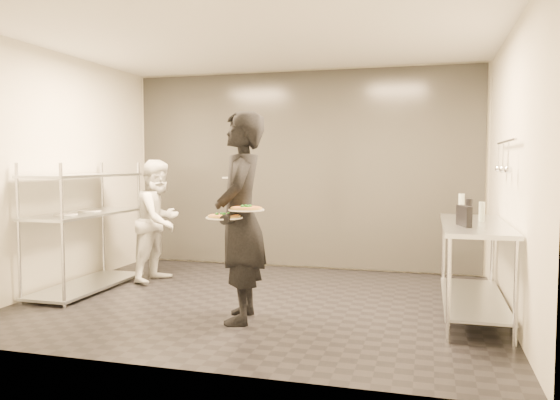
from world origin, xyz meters
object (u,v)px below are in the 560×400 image
(pizza_plate_far, at_px, (246,209))
(bottle_dark, at_px, (469,210))
(pos_monitor, at_px, (464,216))
(prep_counter, at_px, (474,253))
(bottle_clear, at_px, (482,211))
(pass_rack, at_px, (85,225))
(waiter, at_px, (240,217))
(bottle_green, at_px, (461,204))
(chef, at_px, (159,220))
(pizza_plate_near, at_px, (224,217))
(salad_plate, at_px, (238,176))

(pizza_plate_far, height_order, bottle_dark, bottle_dark)
(pos_monitor, bearing_deg, prep_counter, 51.62)
(pos_monitor, bearing_deg, bottle_clear, 50.89)
(pass_rack, height_order, prep_counter, pass_rack)
(bottle_dark, bearing_deg, waiter, -159.61)
(bottle_green, xyz_separation_m, bottle_dark, (0.03, -0.74, -0.00))
(prep_counter, xyz_separation_m, pizza_plate_far, (-2.01, -0.92, 0.46))
(pass_rack, xyz_separation_m, pos_monitor, (4.21, -0.32, 0.25))
(chef, distance_m, bottle_clear, 3.85)
(waiter, xyz_separation_m, bottle_green, (2.06, 1.52, 0.05))
(prep_counter, xyz_separation_m, bottle_green, (-0.08, 0.80, 0.41))
(prep_counter, bearing_deg, pass_rack, -179.97)
(pass_rack, relative_size, pizza_plate_near, 4.77)
(pass_rack, distance_m, chef, 0.91)
(pizza_plate_far, bearing_deg, prep_counter, 24.56)
(pos_monitor, distance_m, bottle_clear, 0.54)
(pizza_plate_near, distance_m, pizza_plate_far, 0.22)
(bottle_green, bearing_deg, pass_rack, -169.30)
(pizza_plate_near, bearing_deg, pass_rack, 156.28)
(pizza_plate_near, relative_size, bottle_dark, 1.46)
(chef, bearing_deg, waiter, -123.46)
(prep_counter, relative_size, bottle_dark, 7.84)
(prep_counter, height_order, salad_plate, salad_plate)
(pizza_plate_far, distance_m, salad_plate, 0.62)
(pizza_plate_far, bearing_deg, pos_monitor, 17.62)
(waiter, distance_m, pos_monitor, 2.06)
(pass_rack, distance_m, bottle_clear, 4.42)
(pizza_plate_near, relative_size, bottle_clear, 1.72)
(pass_rack, distance_m, bottle_green, 4.33)
(chef, xyz_separation_m, bottle_clear, (3.81, -0.49, 0.25))
(salad_plate, height_order, bottle_dark, salad_plate)
(pizza_plate_far, height_order, bottle_green, bottle_green)
(prep_counter, height_order, chef, chef)
(bottle_clear, bearing_deg, chef, 172.60)
(pizza_plate_far, xyz_separation_m, pos_monitor, (1.89, 0.60, -0.07))
(chef, bearing_deg, bottle_clear, -89.58)
(chef, height_order, bottle_dark, chef)
(salad_plate, bearing_deg, pos_monitor, 2.83)
(waiter, xyz_separation_m, pizza_plate_far, (0.13, -0.20, 0.10))
(pizza_plate_far, bearing_deg, bottle_dark, 26.53)
(prep_counter, bearing_deg, bottle_dark, 130.77)
(chef, height_order, pos_monitor, chef)
(waiter, distance_m, bottle_dark, 2.23)
(pizza_plate_far, distance_m, pos_monitor, 1.99)
(pass_rack, xyz_separation_m, waiter, (2.19, -0.71, 0.22))
(pass_rack, relative_size, bottle_clear, 8.20)
(pizza_plate_near, relative_size, salad_plate, 1.07)
(chef, distance_m, salad_plate, 1.93)
(prep_counter, distance_m, bottle_dark, 0.42)
(chef, distance_m, pizza_plate_far, 2.37)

